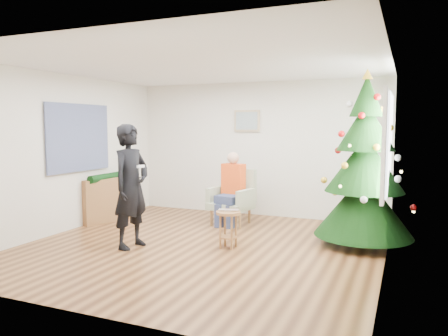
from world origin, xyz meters
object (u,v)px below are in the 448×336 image
at_px(stool, 228,229).
at_px(console, 107,200).
at_px(standing_man, 131,186).
at_px(christmas_tree, 365,167).
at_px(armchair, 233,204).

xyz_separation_m(stool, console, (-2.71, 0.75, 0.13)).
bearing_deg(console, standing_man, -20.98).
xyz_separation_m(christmas_tree, stool, (-1.77, -0.93, -0.89)).
height_order(stool, console, console).
height_order(standing_man, console, standing_man).
bearing_deg(console, stool, 5.25).
height_order(armchair, console, armchair).
bearing_deg(christmas_tree, console, -177.67).
height_order(stool, armchair, armchair).
bearing_deg(standing_man, christmas_tree, -58.15).
distance_m(standing_man, console, 1.95).
distance_m(christmas_tree, console, 4.55).
xyz_separation_m(stool, armchair, (-0.51, 1.45, 0.09)).
bearing_deg(stool, standing_man, -158.62).
xyz_separation_m(armchair, standing_man, (-0.79, -1.96, 0.53)).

